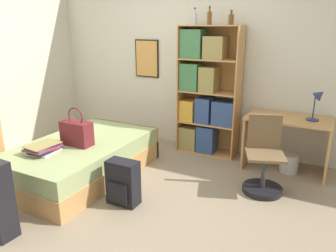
# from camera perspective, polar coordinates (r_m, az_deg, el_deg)

# --- Properties ---
(ground_plane) EXTENTS (14.00, 14.00, 0.00)m
(ground_plane) POSITION_cam_1_polar(r_m,az_deg,el_deg) (3.93, -7.11, -10.35)
(ground_plane) COLOR gray
(wall_back) EXTENTS (10.00, 0.09, 2.60)m
(wall_back) POSITION_cam_1_polar(r_m,az_deg,el_deg) (4.99, 3.42, 11.32)
(wall_back) COLOR beige
(wall_back) RESTS_ON ground_plane
(bed) EXTENTS (1.14, 1.90, 0.44)m
(bed) POSITION_cam_1_polar(r_m,az_deg,el_deg) (4.24, -14.63, -5.46)
(bed) COLOR tan
(bed) RESTS_ON ground_plane
(handbag) EXTENTS (0.37, 0.18, 0.46)m
(handbag) POSITION_cam_1_polar(r_m,az_deg,el_deg) (4.01, -15.61, -1.15)
(handbag) COLOR maroon
(handbag) RESTS_ON bed
(book_stack_on_bed) EXTENTS (0.31, 0.38, 0.10)m
(book_stack_on_bed) POSITION_cam_1_polar(r_m,az_deg,el_deg) (3.92, -20.88, -3.64)
(book_stack_on_bed) COLOR silver
(book_stack_on_bed) RESTS_ON bed
(bookcase) EXTENTS (0.86, 0.36, 1.81)m
(bookcase) POSITION_cam_1_polar(r_m,az_deg,el_deg) (4.70, 6.34, 5.54)
(bookcase) COLOR tan
(bookcase) RESTS_ON ground_plane
(bottle_green) EXTENTS (0.07, 0.07, 0.22)m
(bottle_green) POSITION_cam_1_polar(r_m,az_deg,el_deg) (4.70, 4.68, 18.20)
(bottle_green) COLOR #B7BCC1
(bottle_green) RESTS_ON bookcase
(bottle_brown) EXTENTS (0.06, 0.06, 0.23)m
(bottle_brown) POSITION_cam_1_polar(r_m,az_deg,el_deg) (4.55, 7.22, 18.21)
(bottle_brown) COLOR brown
(bottle_brown) RESTS_ON bookcase
(bottle_clear) EXTENTS (0.07, 0.07, 0.18)m
(bottle_clear) POSITION_cam_1_polar(r_m,az_deg,el_deg) (4.51, 10.92, 17.80)
(bottle_clear) COLOR brown
(bottle_clear) RESTS_ON bookcase
(desk) EXTENTS (1.03, 0.59, 0.70)m
(desk) POSITION_cam_1_polar(r_m,az_deg,el_deg) (4.42, 20.05, -1.38)
(desk) COLOR tan
(desk) RESTS_ON ground_plane
(desk_lamp) EXTENTS (0.20, 0.15, 0.41)m
(desk_lamp) POSITION_cam_1_polar(r_m,az_deg,el_deg) (4.28, 24.71, 4.24)
(desk_lamp) COLOR navy
(desk_lamp) RESTS_ON desk
(desk_chair) EXTENTS (0.52, 0.52, 0.86)m
(desk_chair) POSITION_cam_1_polar(r_m,az_deg,el_deg) (3.85, 16.27, -6.95)
(desk_chair) COLOR black
(desk_chair) RESTS_ON ground_plane
(backpack) EXTENTS (0.33, 0.21, 0.48)m
(backpack) POSITION_cam_1_polar(r_m,az_deg,el_deg) (3.49, -7.87, -9.79)
(backpack) COLOR black
(backpack) RESTS_ON ground_plane
(waste_bin) EXTENTS (0.23, 0.23, 0.24)m
(waste_bin) POSITION_cam_1_polar(r_m,az_deg,el_deg) (4.48, 20.32, -6.06)
(waste_bin) COLOR #B7B2A8
(waste_bin) RESTS_ON ground_plane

